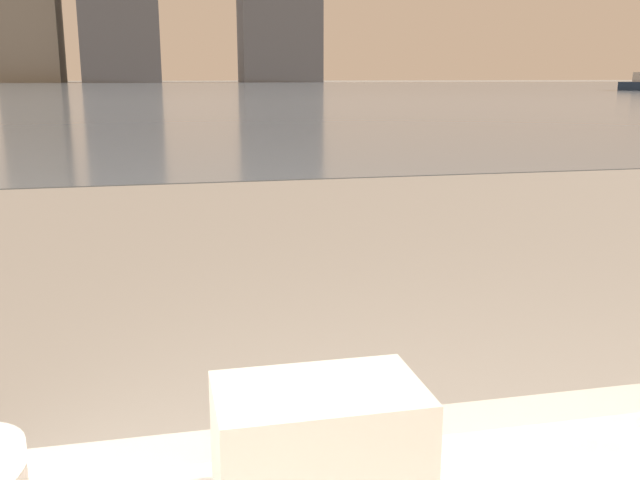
% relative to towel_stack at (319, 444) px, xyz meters
% --- Properties ---
extents(towel_stack, '(0.27, 0.17, 0.16)m').
position_rel_towel_stack_xyz_m(towel_stack, '(0.00, 0.00, 0.00)').
color(towel_stack, silver).
rests_on(towel_stack, bathtub).
extents(harbor_water, '(180.00, 110.00, 0.01)m').
position_rel_towel_stack_xyz_m(harbor_water, '(0.29, 61.27, -0.57)').
color(harbor_water, slate).
rests_on(harbor_water, ground_plane).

